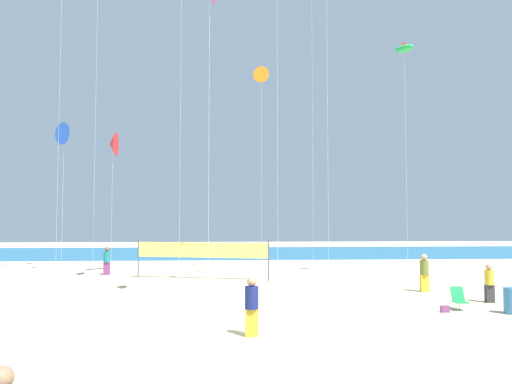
{
  "coord_description": "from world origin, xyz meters",
  "views": [
    {
      "loc": [
        -0.9,
        -17.07,
        3.59
      ],
      "look_at": [
        0.73,
        10.15,
        5.09
      ],
      "focal_mm": 34.35,
      "sensor_mm": 36.0,
      "label": 1
    }
  ],
  "objects_px": {
    "kite_orange_delta": "(262,75)",
    "beachgoer_navy_shirt": "(252,304)",
    "folding_beach_chair": "(459,298)",
    "volleyball_net": "(202,252)",
    "kite_cyan_diamond": "(312,14)",
    "beachgoer_mustard_shirt": "(489,282)",
    "beach_handbag": "(445,309)",
    "kite_green_inflatable": "(404,49)",
    "beachgoer_olive_shirt": "(424,272)",
    "beachgoer_teal_shirt": "(107,260)",
    "kite_blue_delta": "(64,134)",
    "kite_red_delta": "(113,144)",
    "trash_barrel": "(511,301)"
  },
  "relations": [
    {
      "from": "folding_beach_chair",
      "to": "volleyball_net",
      "type": "bearing_deg",
      "value": 130.38
    },
    {
      "from": "beachgoer_mustard_shirt",
      "to": "kite_cyan_diamond",
      "type": "bearing_deg",
      "value": 97.04
    },
    {
      "from": "beach_handbag",
      "to": "folding_beach_chair",
      "type": "bearing_deg",
      "value": 31.76
    },
    {
      "from": "trash_barrel",
      "to": "kite_green_inflatable",
      "type": "relative_size",
      "value": 0.07
    },
    {
      "from": "kite_blue_delta",
      "to": "beach_handbag",
      "type": "bearing_deg",
      "value": -37.51
    },
    {
      "from": "volleyball_net",
      "to": "beach_handbag",
      "type": "xyz_separation_m",
      "value": [
        9.88,
        -11.07,
        -1.51
      ]
    },
    {
      "from": "beach_handbag",
      "to": "kite_cyan_diamond",
      "type": "relative_size",
      "value": 0.02
    },
    {
      "from": "kite_cyan_diamond",
      "to": "folding_beach_chair",
      "type": "bearing_deg",
      "value": -80.96
    },
    {
      "from": "kite_orange_delta",
      "to": "beachgoer_navy_shirt",
      "type": "bearing_deg",
      "value": -95.05
    },
    {
      "from": "beachgoer_olive_shirt",
      "to": "beachgoer_navy_shirt",
      "type": "distance_m",
      "value": 12.43
    },
    {
      "from": "beachgoer_navy_shirt",
      "to": "beachgoer_teal_shirt",
      "type": "relative_size",
      "value": 1.01
    },
    {
      "from": "beachgoer_navy_shirt",
      "to": "folding_beach_chair",
      "type": "bearing_deg",
      "value": -123.33
    },
    {
      "from": "beachgoer_navy_shirt",
      "to": "beachgoer_teal_shirt",
      "type": "bearing_deg",
      "value": -31.58
    },
    {
      "from": "beachgoer_mustard_shirt",
      "to": "volleyball_net",
      "type": "distance_m",
      "value": 15.67
    },
    {
      "from": "beachgoer_mustard_shirt",
      "to": "volleyball_net",
      "type": "bearing_deg",
      "value": 134.71
    },
    {
      "from": "kite_blue_delta",
      "to": "kite_cyan_diamond",
      "type": "height_order",
      "value": "kite_cyan_diamond"
    },
    {
      "from": "folding_beach_chair",
      "to": "kite_cyan_diamond",
      "type": "xyz_separation_m",
      "value": [
        -2.76,
        17.31,
        18.85
      ]
    },
    {
      "from": "kite_red_delta",
      "to": "kite_cyan_diamond",
      "type": "bearing_deg",
      "value": 27.78
    },
    {
      "from": "beachgoer_teal_shirt",
      "to": "kite_blue_delta",
      "type": "bearing_deg",
      "value": -67.92
    },
    {
      "from": "kite_orange_delta",
      "to": "trash_barrel",
      "type": "bearing_deg",
      "value": -60.94
    },
    {
      "from": "beach_handbag",
      "to": "kite_green_inflatable",
      "type": "distance_m",
      "value": 17.55
    },
    {
      "from": "volleyball_net",
      "to": "kite_red_delta",
      "type": "relative_size",
      "value": 0.91
    },
    {
      "from": "kite_cyan_diamond",
      "to": "beachgoer_mustard_shirt",
      "type": "bearing_deg",
      "value": -72.89
    },
    {
      "from": "beachgoer_olive_shirt",
      "to": "kite_green_inflatable",
      "type": "relative_size",
      "value": 0.13
    },
    {
      "from": "beachgoer_navy_shirt",
      "to": "kite_green_inflatable",
      "type": "height_order",
      "value": "kite_green_inflatable"
    },
    {
      "from": "beachgoer_navy_shirt",
      "to": "kite_orange_delta",
      "type": "height_order",
      "value": "kite_orange_delta"
    },
    {
      "from": "trash_barrel",
      "to": "kite_cyan_diamond",
      "type": "xyz_separation_m",
      "value": [
        -4.34,
        18.24,
        18.82
      ]
    },
    {
      "from": "folding_beach_chair",
      "to": "trash_barrel",
      "type": "bearing_deg",
      "value": -35.36
    },
    {
      "from": "kite_blue_delta",
      "to": "kite_cyan_diamond",
      "type": "relative_size",
      "value": 0.47
    },
    {
      "from": "beachgoer_teal_shirt",
      "to": "kite_blue_delta",
      "type": "relative_size",
      "value": 0.18
    },
    {
      "from": "beachgoer_mustard_shirt",
      "to": "folding_beach_chair",
      "type": "height_order",
      "value": "beachgoer_mustard_shirt"
    },
    {
      "from": "beachgoer_olive_shirt",
      "to": "trash_barrel",
      "type": "xyz_separation_m",
      "value": [
        1.04,
        -5.65,
        -0.5
      ]
    },
    {
      "from": "beachgoer_teal_shirt",
      "to": "kite_cyan_diamond",
      "type": "distance_m",
      "value": 23.54
    },
    {
      "from": "kite_green_inflatable",
      "to": "beachgoer_olive_shirt",
      "type": "bearing_deg",
      "value": -102.3
    },
    {
      "from": "beachgoer_mustard_shirt",
      "to": "kite_red_delta",
      "type": "distance_m",
      "value": 21.35
    },
    {
      "from": "volleyball_net",
      "to": "beachgoer_mustard_shirt",
      "type": "bearing_deg",
      "value": -35.22
    },
    {
      "from": "kite_cyan_diamond",
      "to": "kite_green_inflatable",
      "type": "distance_m",
      "value": 10.12
    },
    {
      "from": "beachgoer_teal_shirt",
      "to": "beach_handbag",
      "type": "relative_size",
      "value": 5.58
    },
    {
      "from": "trash_barrel",
      "to": "beachgoer_teal_shirt",
      "type": "bearing_deg",
      "value": 142.81
    },
    {
      "from": "beachgoer_teal_shirt",
      "to": "kite_blue_delta",
      "type": "distance_m",
      "value": 9.07
    },
    {
      "from": "beachgoer_teal_shirt",
      "to": "kite_cyan_diamond",
      "type": "xyz_separation_m",
      "value": [
        14.13,
        4.23,
        18.35
      ]
    },
    {
      "from": "trash_barrel",
      "to": "beach_handbag",
      "type": "distance_m",
      "value": 2.46
    },
    {
      "from": "beach_handbag",
      "to": "kite_red_delta",
      "type": "bearing_deg",
      "value": 144.49
    },
    {
      "from": "beachgoer_olive_shirt",
      "to": "beachgoer_teal_shirt",
      "type": "height_order",
      "value": "beachgoer_olive_shirt"
    },
    {
      "from": "folding_beach_chair",
      "to": "kite_red_delta",
      "type": "height_order",
      "value": "kite_red_delta"
    },
    {
      "from": "beachgoer_navy_shirt",
      "to": "volleyball_net",
      "type": "distance_m",
      "value": 14.64
    },
    {
      "from": "volleyball_net",
      "to": "kite_blue_delta",
      "type": "bearing_deg",
      "value": 158.2
    },
    {
      "from": "folding_beach_chair",
      "to": "volleyball_net",
      "type": "height_order",
      "value": "volleyball_net"
    },
    {
      "from": "volleyball_net",
      "to": "kite_red_delta",
      "type": "xyz_separation_m",
      "value": [
        -5.31,
        -0.23,
        6.41
      ]
    },
    {
      "from": "kite_orange_delta",
      "to": "beach_handbag",
      "type": "bearing_deg",
      "value": -67.75
    }
  ]
}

